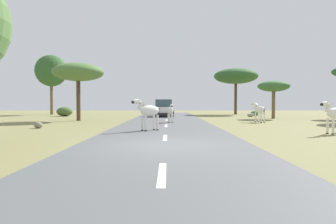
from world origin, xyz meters
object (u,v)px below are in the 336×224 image
Objects in this scene: tree_2 at (53,71)px; zebra_2 at (261,110)px; rock_2 at (40,125)px; bush_1 at (66,112)px; bush_0 at (256,113)px; tree_0 at (237,76)px; tree_6 at (80,73)px; rock_0 at (252,115)px; zebra_3 at (336,114)px; car_0 at (165,109)px; zebra_0 at (172,111)px; zebra_1 at (150,111)px; tree_1 at (275,87)px.

zebra_2 is at bearing -34.34° from tree_2.
tree_2 is at bearing 109.67° from rock_2.
bush_0 is at bearing 2.09° from bush_1.
tree_0 is 20.73m from bush_1.
tree_6 is 6.43× the size of rock_0.
zebra_3 is at bearing -92.71° from rock_0.
bush_1 is (-20.80, -0.76, 0.23)m from bush_0.
rock_2 is at bearing 61.72° from car_0.
zebra_0 is 1.99× the size of rock_0.
tree_2 is at bearing -178.64° from tree_0.
bush_0 is at bearing -31.71° from zebra_3.
tree_0 is (0.70, 23.01, 3.81)m from zebra_3.
zebra_1 is 1.04× the size of zebra_3.
bush_1 is (-11.37, 10.83, -0.35)m from zebra_0.
zebra_2 is (7.76, 6.90, -0.11)m from zebra_1.
zebra_3 is at bearing 129.95° from zebra_0.
car_0 is 1.25× the size of tree_1.
tree_2 reaches higher than tree_0.
tree_2 is at bearing 171.08° from bush_0.
zebra_1 is 25.54m from tree_2.
zebra_1 is 0.48× the size of tree_1.
tree_1 reaches higher than zebra_3.
tree_0 reaches higher than bush_0.
tree_1 is (10.16, -3.21, 2.08)m from car_0.
tree_2 is 4.35× the size of bush_1.
car_0 reaches higher than rock_0.
tree_2 is at bearing 159.09° from tree_1.
tree_1 reaches higher than zebra_0.
zebra_0 is at bearing -46.54° from tree_2.
bush_0 is at bearing -8.92° from tree_2.
tree_6 reaches higher than zebra_3.
tree_2 is at bearing 119.83° from tree_6.
car_0 is at bearing 62.59° from rock_2.
tree_2 is 21.26m from rock_2.
zebra_3 is 13.55m from tree_1.
tree_1 is at bearing -89.03° from bush_0.
tree_6 is 17.49m from rock_0.
zebra_1 is 11.30m from tree_6.
tree_6 reaches higher than zebra_1.
rock_0 is at bearing -138.42° from zebra_0.
zebra_2 is (6.58, 0.92, 0.07)m from zebra_0.
zebra_1 is (-1.18, -5.98, 0.18)m from zebra_0.
rock_0 is at bearing 109.26° from tree_1.
zebra_3 is at bearing -137.71° from zebra_1.
bush_1 is at bearing -50.48° from zebra_0.
tree_6 is (-15.73, -12.92, -0.86)m from tree_0.
zebra_3 is at bearing -45.43° from tree_2.
rock_2 is (-6.42, 1.91, -0.86)m from zebra_1.
zebra_2 is 14.48m from tree_6.
tree_6 reaches higher than bush_0.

